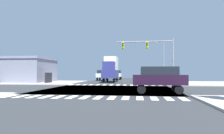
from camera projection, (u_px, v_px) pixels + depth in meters
ground at (109, 89)px, 21.76m from camera, size 90.00×90.00×0.05m
sidewalk_corner_ne at (200, 83)px, 31.99m from camera, size 12.00×12.00×0.14m
sidewalk_corner_nw at (46, 82)px, 35.33m from camera, size 12.00×12.00×0.14m
crosswalk_near at (92, 97)px, 14.56m from camera, size 13.50×2.00×0.01m
crosswalk_far at (115, 85)px, 29.03m from camera, size 13.50×2.00×0.01m
traffic_signal_mast at (150, 50)px, 28.25m from camera, size 8.05×0.55×6.65m
street_lamp at (162, 57)px, 36.65m from camera, size 1.78×0.32×7.63m
bank_building at (15, 70)px, 36.80m from camera, size 14.86×8.52×4.52m
suv_nearside_1 at (102, 74)px, 45.41m from camera, size 1.96×4.60×2.34m
suv_farside_2 at (159, 77)px, 17.69m from camera, size 4.60×1.96×2.34m
box_truck_queued_1 at (111, 69)px, 37.97m from camera, size 2.40×7.20×4.85m
suv_leading_3 at (117, 74)px, 50.35m from camera, size 1.96×4.60×2.34m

